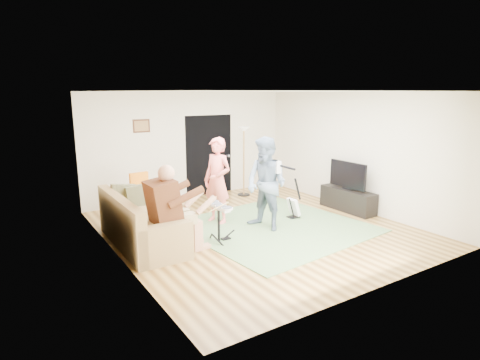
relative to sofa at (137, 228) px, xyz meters
name	(u,v)px	position (x,y,z in m)	size (l,w,h in m)	color
floor	(256,228)	(2.30, -0.41, -0.31)	(6.00, 6.00, 0.00)	brown
walls	(257,162)	(2.30, -0.41, 1.04)	(5.50, 6.00, 2.70)	beige
ceiling	(257,91)	(2.30, -0.41, 2.39)	(6.00, 6.00, 0.00)	white
window_blinds	(111,164)	(-0.44, -0.21, 1.24)	(2.05, 2.05, 0.00)	#955E2E
doorway	(209,155)	(2.85, 2.58, 0.74)	(2.10, 2.10, 0.00)	black
picture_frame	(141,126)	(1.05, 2.58, 1.59)	(0.42, 0.03, 0.32)	#3F2314
area_rug	(274,227)	(2.64, -0.55, -0.30)	(3.34, 3.25, 0.02)	#5A814E
sofa	(137,228)	(0.00, 0.00, 0.00)	(0.94, 2.27, 0.92)	#9D7E4E
drummer	(175,218)	(0.45, -0.65, 0.29)	(0.99, 0.56, 1.53)	#582E18
drum_kit	(219,225)	(1.30, -0.65, 0.01)	(0.39, 0.70, 0.72)	black
singer	(217,181)	(1.84, 0.34, 0.59)	(0.65, 0.43, 1.79)	#FF776E
microphone	(226,159)	(2.04, 0.34, 1.03)	(0.06, 0.06, 0.24)	black
guitarist	(266,184)	(2.44, -0.54, 0.62)	(0.90, 0.70, 1.85)	slate
guitar_held	(275,166)	(2.64, -0.54, 0.95)	(0.12, 0.60, 0.26)	silver
guitar_spare	(294,207)	(3.37, -0.30, -0.05)	(0.32, 0.29, 0.89)	black
torchiere_lamp	(244,149)	(3.54, 1.95, 0.93)	(0.32, 0.32, 1.81)	black
dining_chair	(143,203)	(0.59, 1.35, 0.05)	(0.47, 0.49, 1.01)	beige
tv_cabinet	(348,200)	(4.80, -0.52, -0.06)	(0.40, 1.40, 0.50)	black
television	(348,175)	(4.75, -0.52, 0.54)	(0.06, 1.02, 0.60)	black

